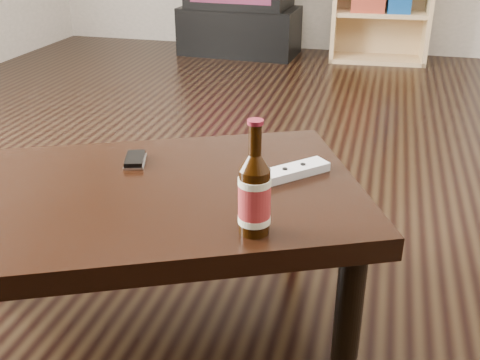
% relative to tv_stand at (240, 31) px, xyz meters
% --- Properties ---
extents(floor, '(5.00, 6.00, 0.01)m').
position_rel_tv_stand_xyz_m(floor, '(0.86, -2.69, -0.18)').
color(floor, black).
rests_on(floor, ground).
extents(tv_stand, '(0.91, 0.49, 0.36)m').
position_rel_tv_stand_xyz_m(tv_stand, '(0.00, 0.00, 0.00)').
color(tv_stand, black).
rests_on(tv_stand, floor).
extents(coffee_table, '(1.26, 1.03, 0.41)m').
position_rel_tv_stand_xyz_m(coffee_table, '(0.56, -3.18, 0.18)').
color(coffee_table, black).
rests_on(coffee_table, floor).
extents(beer_bottle, '(0.09, 0.09, 0.24)m').
position_rel_tv_stand_xyz_m(beer_bottle, '(0.89, -3.29, 0.32)').
color(beer_bottle, black).
rests_on(beer_bottle, coffee_table).
extents(phone, '(0.08, 0.11, 0.02)m').
position_rel_tv_stand_xyz_m(phone, '(0.51, -3.03, 0.24)').
color(phone, silver).
rests_on(phone, coffee_table).
extents(remote, '(0.18, 0.18, 0.02)m').
position_rel_tv_stand_xyz_m(remote, '(0.92, -3.00, 0.24)').
color(remote, silver).
rests_on(remote, coffee_table).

